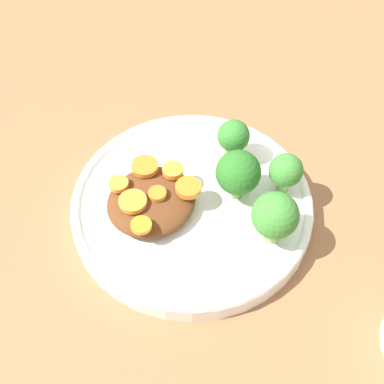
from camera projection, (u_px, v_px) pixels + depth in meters
name	position (u px, v px, depth m)	size (l,w,h in m)	color
ground_plane	(192.00, 212.00, 0.57)	(4.00, 4.00, 0.00)	#8C603D
plate	(192.00, 205.00, 0.56)	(0.25, 0.25, 0.02)	white
stew_mound	(151.00, 201.00, 0.54)	(0.09, 0.09, 0.02)	#5B3319
broccoli_floret_0	(275.00, 216.00, 0.50)	(0.05, 0.05, 0.06)	#7FA85B
broccoli_floret_1	(238.00, 173.00, 0.53)	(0.05, 0.05, 0.06)	#759E51
broccoli_floret_2	(233.00, 138.00, 0.56)	(0.03, 0.03, 0.05)	#7FA85B
broccoli_floret_3	(286.00, 171.00, 0.54)	(0.04, 0.04, 0.05)	#7FA85B
carrot_slice_0	(142.00, 225.00, 0.50)	(0.02, 0.02, 0.00)	orange
carrot_slice_1	(172.00, 171.00, 0.54)	(0.02, 0.02, 0.01)	orange
carrot_slice_2	(145.00, 166.00, 0.55)	(0.03, 0.03, 0.01)	orange
carrot_slice_3	(157.00, 194.00, 0.52)	(0.02, 0.02, 0.01)	orange
carrot_slice_4	(133.00, 201.00, 0.52)	(0.03, 0.03, 0.01)	orange
carrot_slice_5	(119.00, 184.00, 0.53)	(0.02, 0.02, 0.01)	orange
carrot_slice_6	(189.00, 188.00, 0.53)	(0.03, 0.03, 0.01)	orange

